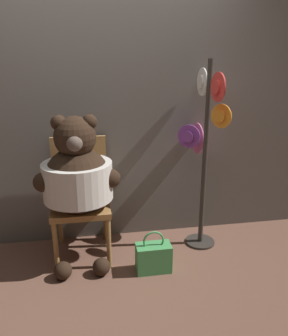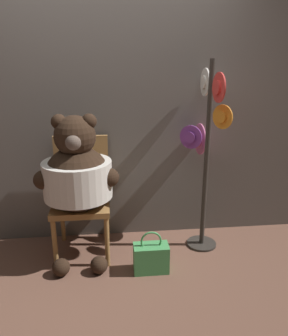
{
  "view_description": "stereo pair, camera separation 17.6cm",
  "coord_description": "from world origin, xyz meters",
  "px_view_note": "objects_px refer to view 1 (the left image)",
  "views": [
    {
      "loc": [
        -0.1,
        -2.46,
        1.68
      ],
      "look_at": [
        0.36,
        0.18,
        0.81
      ],
      "focal_mm": 35.0,
      "sensor_mm": 36.0,
      "label": 1
    },
    {
      "loc": [
        0.08,
        -2.49,
        1.68
      ],
      "look_at": [
        0.36,
        0.18,
        0.81
      ],
      "focal_mm": 35.0,
      "sensor_mm": 36.0,
      "label": 2
    }
  ],
  "objects_px": {
    "teddy_bear": "(78,177)",
    "hat_display_rack": "(203,146)",
    "chair": "(81,193)",
    "handbag_on_ground": "(153,257)"
  },
  "relations": [
    {
      "from": "chair",
      "to": "handbag_on_ground",
      "type": "relative_size",
      "value": 2.85
    },
    {
      "from": "hat_display_rack",
      "to": "handbag_on_ground",
      "type": "bearing_deg",
      "value": -143.44
    },
    {
      "from": "teddy_bear",
      "to": "handbag_on_ground",
      "type": "relative_size",
      "value": 3.52
    },
    {
      "from": "hat_display_rack",
      "to": "handbag_on_ground",
      "type": "height_order",
      "value": "hat_display_rack"
    },
    {
      "from": "chair",
      "to": "handbag_on_ground",
      "type": "xyz_separation_m",
      "value": [
        0.58,
        -0.44,
        -0.44
      ]
    },
    {
      "from": "chair",
      "to": "hat_display_rack",
      "type": "bearing_deg",
      "value": -2.63
    },
    {
      "from": "chair",
      "to": "handbag_on_ground",
      "type": "bearing_deg",
      "value": -37.46
    },
    {
      "from": "teddy_bear",
      "to": "hat_display_rack",
      "type": "xyz_separation_m",
      "value": [
        1.12,
        0.13,
        0.18
      ]
    },
    {
      "from": "chair",
      "to": "handbag_on_ground",
      "type": "height_order",
      "value": "chair"
    },
    {
      "from": "hat_display_rack",
      "to": "chair",
      "type": "bearing_deg",
      "value": 177.37
    }
  ]
}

